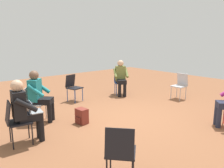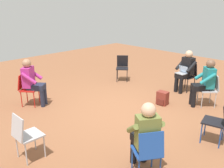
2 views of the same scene
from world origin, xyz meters
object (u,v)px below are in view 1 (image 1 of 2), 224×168
at_px(chair_southeast, 33,101).
at_px(person_with_laptop, 24,108).
at_px(chair_east, 16,120).
at_px(backpack_near_laptop_user, 82,117).
at_px(person_in_teal, 39,93).
at_px(person_in_olive, 121,76).
at_px(chair_northeast, 120,150).
at_px(chair_south, 73,86).
at_px(chair_west, 180,84).
at_px(chair_southwest, 120,81).

distance_m(chair_southeast, person_with_laptop, 1.19).
relative_size(chair_east, backpack_near_laptop_user, 2.36).
height_order(person_with_laptop, person_in_teal, same).
relative_size(chair_east, chair_southeast, 1.00).
distance_m(chair_southeast, person_in_olive, 3.35).
height_order(chair_northeast, person_in_olive, person_in_olive).
bearing_deg(person_in_olive, chair_southeast, 40.29).
bearing_deg(person_in_teal, chair_southeast, -90.00).
distance_m(chair_south, chair_southeast, 1.88).
distance_m(chair_south, backpack_near_laptop_user, 2.03).
distance_m(chair_west, chair_northeast, 4.90).
height_order(chair_south, backpack_near_laptop_user, chair_south).
xyz_separation_m(chair_northeast, person_in_teal, (-0.12, -3.00, 0.20)).
xyz_separation_m(chair_east, chair_southwest, (-4.11, -1.63, 0.00)).
distance_m(chair_south, person_in_teal, 1.85).
height_order(chair_south, chair_northeast, same).
xyz_separation_m(chair_east, person_with_laptop, (-0.17, 0.03, 0.20)).
height_order(chair_west, person_in_teal, person_in_teal).
bearing_deg(person_in_teal, person_with_laptop, 9.09).
height_order(chair_southeast, person_in_olive, person_in_olive).
xyz_separation_m(chair_south, chair_southeast, (1.64, 0.92, 0.00)).
relative_size(chair_southwest, backpack_near_laptop_user, 2.36).
bearing_deg(chair_west, person_in_olive, 35.68).
distance_m(chair_west, person_in_olive, 2.02).
bearing_deg(chair_east, chair_southwest, 120.26).
bearing_deg(backpack_near_laptop_user, chair_northeast, 70.09).
relative_size(chair_east, person_in_olive, 0.69).
bearing_deg(chair_southwest, person_in_olive, 90.00).
distance_m(chair_southeast, chair_northeast, 3.11).
relative_size(person_in_teal, backpack_near_laptop_user, 3.44).
relative_size(chair_south, chair_west, 1.00).
bearing_deg(chair_southwest, chair_northeast, 79.79).
xyz_separation_m(chair_east, backpack_near_laptop_user, (-1.51, -0.12, -0.34)).
bearing_deg(chair_southwest, chair_southeast, 42.40).
bearing_deg(chair_west, chair_south, 53.75).
distance_m(chair_east, person_in_teal, 1.24).
xyz_separation_m(chair_southwest, person_with_laptop, (3.94, 1.65, 0.20)).
bearing_deg(chair_northeast, chair_southeast, 138.38).
distance_m(chair_east, backpack_near_laptop_user, 1.55).
bearing_deg(chair_east, person_with_laptop, 90.00).
bearing_deg(person_in_olive, chair_northeast, 79.44).
relative_size(chair_southeast, chair_west, 1.00).
distance_m(chair_east, chair_northeast, 2.21).
relative_size(person_with_laptop, backpack_near_laptop_user, 3.44).
height_order(chair_west, person_in_olive, person_in_olive).
bearing_deg(chair_west, chair_east, 88.26).
xyz_separation_m(person_in_olive, backpack_near_laptop_user, (2.51, 1.37, -0.54)).
relative_size(person_in_olive, person_in_teal, 1.00).
relative_size(chair_southwest, person_in_teal, 0.69).
relative_size(chair_west, chair_southwest, 1.00).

